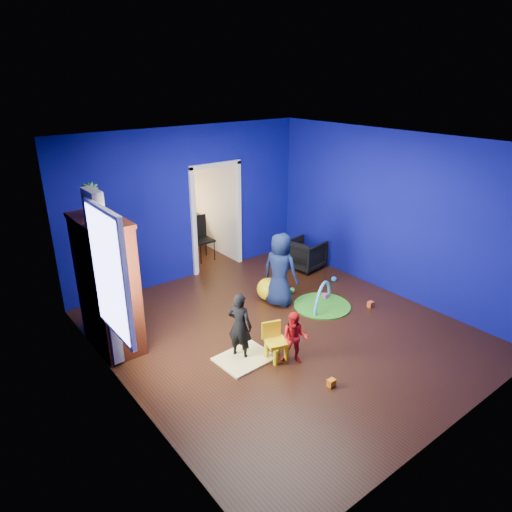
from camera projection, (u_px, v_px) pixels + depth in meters
floor at (283, 331)px, 7.15m from camera, size 5.00×5.50×0.01m
ceiling at (287, 143)px, 6.06m from camera, size 5.00×5.50×0.01m
wall_back at (189, 205)px, 8.62m from camera, size 5.00×0.02×2.90m
wall_front at (464, 321)px, 4.59m from camera, size 5.00×0.02×2.90m
wall_left at (119, 292)px, 5.18m from camera, size 0.02×5.50×2.90m
wall_right at (392, 214)px, 8.03m from camera, size 0.02×5.50×2.90m
alcove at (193, 200)px, 9.68m from camera, size 1.00×1.75×2.50m
armchair at (306, 254)px, 9.36m from camera, size 0.77×0.75×0.61m
child_black at (240, 326)px, 6.34m from camera, size 0.38×0.43×0.99m
child_navy at (280, 270)px, 7.76m from camera, size 0.61×0.74×1.30m
toddler_red at (295, 338)px, 6.26m from camera, size 0.47×0.47×0.77m
vase at (106, 216)px, 5.84m from camera, size 0.25×0.25×0.20m
potted_plant at (91, 199)px, 6.18m from camera, size 0.30×0.30×0.43m
tv_armoire at (107, 284)px, 6.47m from camera, size 0.58×1.14×1.96m
crt_tv at (110, 281)px, 6.48m from camera, size 0.46×0.70×0.54m
yellow_blanket at (244, 358)px, 6.45m from camera, size 0.78×0.64×0.03m
hopper_ball at (268, 289)px, 8.08m from camera, size 0.41×0.41×0.41m
kid_chair at (277, 344)px, 6.37m from camera, size 0.35×0.35×0.50m
play_mat at (322, 306)px, 7.91m from camera, size 0.98×0.98×0.03m
toy_arch at (322, 305)px, 7.91m from camera, size 0.80×0.44×0.87m
window_left at (108, 274)px, 5.41m from camera, size 0.03×0.95×1.55m
curtain at (103, 279)px, 5.99m from camera, size 0.14×0.42×2.40m
doorway at (216, 219)px, 9.11m from camera, size 1.16×0.10×2.10m
study_desk at (181, 232)px, 10.47m from camera, size 0.88×0.44×0.75m
desk_monitor at (177, 206)px, 10.34m from camera, size 0.40×0.05×0.32m
desk_lamp at (167, 210)px, 10.15m from camera, size 0.14×0.14×0.14m
folding_chair at (203, 240)px, 9.73m from camera, size 0.40×0.40×0.92m
book_shelf at (174, 159)px, 9.94m from camera, size 0.88×0.24×0.04m
toy_0 at (370, 304)px, 7.88m from camera, size 0.10×0.08×0.10m
toy_1 at (334, 279)px, 8.84m from camera, size 0.11×0.11×0.11m
toy_2 at (331, 383)px, 5.89m from camera, size 0.10×0.08×0.10m
toy_3 at (292, 290)px, 8.38m from camera, size 0.11×0.11×0.11m
toy_4 at (326, 296)px, 8.15m from camera, size 0.10×0.08×0.10m
toy_5 at (274, 292)px, 8.30m from camera, size 0.10×0.08×0.10m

